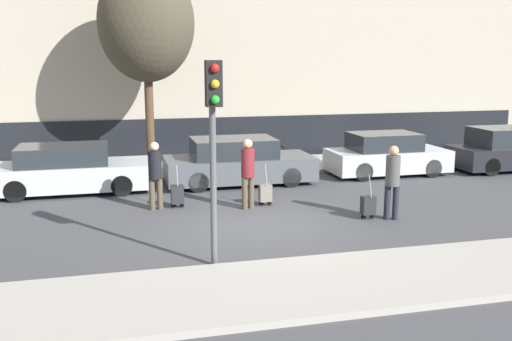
# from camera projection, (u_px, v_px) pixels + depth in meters

# --- Properties ---
(ground_plane) EXTENTS (80.00, 80.00, 0.00)m
(ground_plane) POSITION_uv_depth(u_px,v_px,m) (256.00, 226.00, 13.15)
(ground_plane) COLOR #424244
(sidewalk_near) EXTENTS (28.00, 2.50, 0.12)m
(sidewalk_near) POSITION_uv_depth(u_px,v_px,m) (310.00, 285.00, 9.57)
(sidewalk_near) COLOR #A39E93
(sidewalk_near) RESTS_ON ground_plane
(sidewalk_far) EXTENTS (28.00, 3.00, 0.12)m
(sidewalk_far) POSITION_uv_depth(u_px,v_px,m) (206.00, 168.00, 19.80)
(sidewalk_far) COLOR #A39E93
(sidewalk_far) RESTS_ON ground_plane
(parked_car_0) EXTENTS (4.51, 1.84, 1.38)m
(parked_car_0) POSITION_uv_depth(u_px,v_px,m) (69.00, 170.00, 16.39)
(parked_car_0) COLOR #B7BABF
(parked_car_0) RESTS_ON ground_plane
(parked_car_1) EXTENTS (4.54, 1.92, 1.42)m
(parked_car_1) POSITION_uv_depth(u_px,v_px,m) (238.00, 162.00, 17.54)
(parked_car_1) COLOR #4C5156
(parked_car_1) RESTS_ON ground_plane
(parked_car_2) EXTENTS (3.93, 1.74, 1.40)m
(parked_car_2) POSITION_uv_depth(u_px,v_px,m) (386.00, 155.00, 18.90)
(parked_car_2) COLOR #B7BABF
(parked_car_2) RESTS_ON ground_plane
(parked_car_3) EXTENTS (3.96, 1.77, 1.48)m
(parked_car_3) POSITION_uv_depth(u_px,v_px,m) (507.00, 150.00, 19.73)
(parked_car_3) COLOR black
(parked_car_3) RESTS_ON ground_plane
(pedestrian_left) EXTENTS (0.35, 0.34, 1.75)m
(pedestrian_left) POSITION_uv_depth(u_px,v_px,m) (155.00, 171.00, 14.43)
(pedestrian_left) COLOR #4C4233
(pedestrian_left) RESTS_ON ground_plane
(trolley_left) EXTENTS (0.34, 0.29, 1.14)m
(trolley_left) POSITION_uv_depth(u_px,v_px,m) (177.00, 194.00, 14.73)
(trolley_left) COLOR #262628
(trolley_left) RESTS_ON ground_plane
(pedestrian_center) EXTENTS (0.34, 0.34, 1.81)m
(pedestrian_center) POSITION_uv_depth(u_px,v_px,m) (248.00, 169.00, 14.51)
(pedestrian_center) COLOR #4C4233
(pedestrian_center) RESTS_ON ground_plane
(trolley_center) EXTENTS (0.34, 0.29, 1.11)m
(trolley_center) POSITION_uv_depth(u_px,v_px,m) (265.00, 193.00, 14.95)
(trolley_center) COLOR slate
(trolley_center) RESTS_ON ground_plane
(pedestrian_right) EXTENTS (0.34, 0.34, 1.79)m
(pedestrian_right) POSITION_uv_depth(u_px,v_px,m) (393.00, 178.00, 13.53)
(pedestrian_right) COLOR #23232D
(pedestrian_right) RESTS_ON ground_plane
(trolley_right) EXTENTS (0.34, 0.29, 1.10)m
(trolley_right) POSITION_uv_depth(u_px,v_px,m) (368.00, 205.00, 13.69)
(trolley_right) COLOR #262628
(trolley_right) RESTS_ON ground_plane
(traffic_light) EXTENTS (0.28, 0.47, 3.78)m
(traffic_light) POSITION_uv_depth(u_px,v_px,m) (213.00, 123.00, 10.06)
(traffic_light) COLOR #515154
(traffic_light) RESTS_ON ground_plane
(parked_bicycle) EXTENTS (1.77, 0.06, 0.96)m
(parked_bicycle) POSITION_uv_depth(u_px,v_px,m) (263.00, 154.00, 20.04)
(parked_bicycle) COLOR black
(parked_bicycle) RESTS_ON sidewalk_far
(bare_tree_near_crossing) EXTENTS (3.06, 3.06, 6.68)m
(bare_tree_near_crossing) POSITION_uv_depth(u_px,v_px,m) (146.00, 24.00, 18.09)
(bare_tree_near_crossing) COLOR #4C3826
(bare_tree_near_crossing) RESTS_ON sidewalk_far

